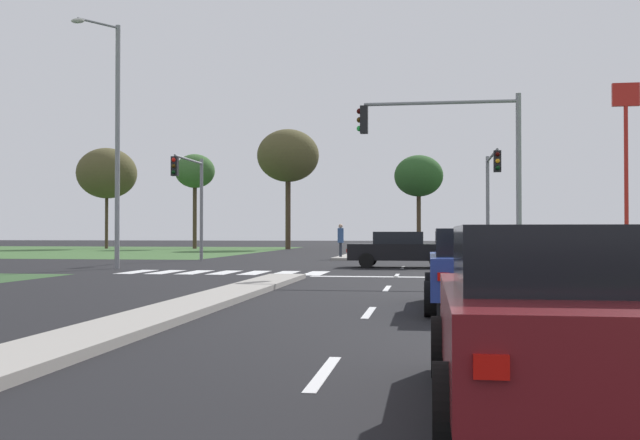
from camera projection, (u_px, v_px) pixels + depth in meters
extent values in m
plane|color=black|center=(323.00, 267.00, 32.25)|extent=(200.00, 200.00, 0.00)
cube|color=#385B2D|center=(57.00, 251.00, 60.22)|extent=(35.00, 35.00, 0.01)
cube|color=gray|center=(174.00, 311.00, 13.46)|extent=(1.20, 22.00, 0.14)
cube|color=gray|center=(369.00, 251.00, 56.98)|extent=(1.20, 36.00, 0.14)
cube|color=silver|center=(324.00, 373.00, 7.87)|extent=(0.14, 2.00, 0.01)
cube|color=silver|center=(369.00, 313.00, 13.80)|extent=(0.14, 2.00, 0.01)
cube|color=silver|center=(387.00, 288.00, 19.74)|extent=(0.14, 2.00, 0.01)
cube|color=silver|center=(397.00, 275.00, 25.67)|extent=(0.14, 2.00, 0.01)
cube|color=silver|center=(403.00, 267.00, 31.61)|extent=(0.14, 2.00, 0.01)
cube|color=silver|center=(553.00, 315.00, 13.44)|extent=(0.14, 24.00, 0.01)
cube|color=silver|center=(405.00, 277.00, 24.77)|extent=(6.40, 0.50, 0.01)
cube|color=silver|center=(137.00, 272.00, 28.04)|extent=(0.70, 2.80, 0.01)
cube|color=silver|center=(166.00, 272.00, 27.88)|extent=(0.70, 2.80, 0.01)
cube|color=silver|center=(195.00, 272.00, 27.71)|extent=(0.70, 2.80, 0.01)
cube|color=silver|center=(225.00, 273.00, 27.54)|extent=(0.70, 2.80, 0.01)
cube|color=silver|center=(255.00, 273.00, 27.37)|extent=(0.70, 2.80, 0.01)
cube|color=silver|center=(285.00, 273.00, 27.20)|extent=(0.70, 2.80, 0.01)
cube|color=silver|center=(316.00, 273.00, 27.03)|extent=(0.70, 2.80, 0.01)
cube|color=black|center=(402.00, 252.00, 31.60)|extent=(4.58, 1.75, 0.70)
cube|color=black|center=(399.00, 238.00, 31.63)|extent=(2.11, 1.54, 0.52)
cube|color=red|center=(350.00, 250.00, 32.60)|extent=(0.04, 0.20, 0.14)
cube|color=red|center=(347.00, 250.00, 31.28)|extent=(0.04, 0.20, 0.14)
cylinder|color=black|center=(436.00, 259.00, 32.24)|extent=(0.64, 0.22, 0.64)
cylinder|color=black|center=(437.00, 261.00, 30.52)|extent=(0.64, 0.22, 0.64)
cylinder|color=black|center=(370.00, 259.00, 32.67)|extent=(0.64, 0.22, 0.64)
cylinder|color=black|center=(366.00, 261.00, 30.95)|extent=(0.64, 0.22, 0.64)
cube|color=maroon|center=(554.00, 331.00, 6.15)|extent=(1.80, 4.27, 0.72)
cube|color=black|center=(556.00, 257.00, 6.02)|extent=(1.59, 1.97, 0.52)
cube|color=red|center=(491.00, 367.00, 4.12)|extent=(0.20, 0.04, 0.14)
cylinder|color=black|center=(442.00, 347.00, 7.63)|extent=(0.22, 0.64, 0.64)
cylinder|color=black|center=(624.00, 351.00, 7.37)|extent=(0.22, 0.64, 0.64)
cylinder|color=black|center=(449.00, 410.00, 4.93)|extent=(0.22, 0.64, 0.64)
cube|color=navy|center=(477.00, 274.00, 14.47)|extent=(1.82, 4.48, 0.74)
cube|color=black|center=(477.00, 242.00, 14.33)|extent=(1.60, 2.06, 0.52)
cube|color=red|center=(443.00, 277.00, 12.33)|extent=(0.20, 0.04, 0.14)
cube|color=red|center=(529.00, 277.00, 12.13)|extent=(0.20, 0.04, 0.14)
cylinder|color=black|center=(430.00, 287.00, 16.01)|extent=(0.22, 0.64, 0.64)
cylinder|color=black|center=(516.00, 288.00, 15.75)|extent=(0.22, 0.64, 0.64)
cylinder|color=black|center=(430.00, 299.00, 13.18)|extent=(0.22, 0.64, 0.64)
cylinder|color=black|center=(535.00, 300.00, 12.91)|extent=(0.22, 0.64, 0.64)
cylinder|color=black|center=(631.00, 260.00, 31.53)|extent=(0.64, 0.22, 0.64)
cylinder|color=gray|center=(201.00, 210.00, 39.94)|extent=(0.18, 0.18, 5.50)
cylinder|color=gray|center=(189.00, 160.00, 37.87)|extent=(0.12, 4.26, 0.12)
cube|color=black|center=(175.00, 166.00, 35.75)|extent=(0.32, 0.26, 0.95)
sphere|color=red|center=(174.00, 160.00, 35.60)|extent=(0.20, 0.20, 0.20)
sphere|color=#3A2405|center=(174.00, 166.00, 35.60)|extent=(0.20, 0.20, 0.20)
sphere|color=black|center=(174.00, 172.00, 35.59)|extent=(0.20, 0.20, 0.20)
cylinder|color=gray|center=(519.00, 185.00, 24.66)|extent=(0.18, 0.18, 6.18)
cylinder|color=gray|center=(440.00, 103.00, 25.09)|extent=(5.20, 0.12, 0.12)
cube|color=black|center=(364.00, 120.00, 25.46)|extent=(0.26, 0.32, 0.95)
sphere|color=#360503|center=(359.00, 111.00, 25.49)|extent=(0.20, 0.20, 0.20)
sphere|color=#3A2405|center=(359.00, 120.00, 25.48)|extent=(0.20, 0.20, 0.20)
sphere|color=green|center=(359.00, 129.00, 25.48)|extent=(0.20, 0.20, 0.20)
cylinder|color=gray|center=(488.00, 209.00, 37.71)|extent=(0.18, 0.18, 5.41)
cylinder|color=gray|center=(492.00, 156.00, 35.06)|extent=(0.12, 5.45, 0.12)
cube|color=black|center=(497.00, 161.00, 32.35)|extent=(0.32, 0.26, 0.95)
sphere|color=#360503|center=(498.00, 154.00, 32.20)|extent=(0.20, 0.20, 0.20)
sphere|color=orange|center=(498.00, 161.00, 32.20)|extent=(0.20, 0.20, 0.20)
sphere|color=black|center=(498.00, 168.00, 32.19)|extent=(0.20, 0.20, 0.20)
cylinder|color=gray|center=(118.00, 147.00, 30.72)|extent=(0.20, 0.20, 10.17)
cylinder|color=gray|center=(98.00, 23.00, 30.12)|extent=(1.11, 1.59, 0.10)
ellipsoid|color=#B2B2A8|center=(78.00, 21.00, 29.43)|extent=(0.56, 0.28, 0.20)
cylinder|color=#232833|center=(341.00, 250.00, 41.30)|extent=(0.16, 0.16, 0.79)
cylinder|color=#335184|center=(341.00, 235.00, 41.31)|extent=(0.34, 0.34, 0.82)
sphere|color=tan|center=(341.00, 226.00, 41.32)|extent=(0.23, 0.23, 0.23)
cylinder|color=red|center=(626.00, 180.00, 50.63)|extent=(0.28, 0.28, 10.21)
cube|color=red|center=(626.00, 95.00, 50.73)|extent=(1.80, 0.30, 1.60)
torus|color=yellow|center=(619.00, 95.00, 50.96)|extent=(0.96, 0.16, 0.96)
torus|color=yellow|center=(631.00, 95.00, 50.84)|extent=(0.96, 0.16, 0.96)
cylinder|color=#423323|center=(107.00, 219.00, 68.47)|extent=(0.29, 0.29, 5.50)
ellipsoid|color=#4C4728|center=(107.00, 173.00, 68.54)|extent=(5.53, 5.53, 4.70)
cylinder|color=#423323|center=(195.00, 215.00, 68.14)|extent=(0.37, 0.37, 6.18)
ellipsoid|color=#38602D|center=(195.00, 171.00, 68.21)|extent=(3.68, 3.68, 3.13)
cylinder|color=#423323|center=(288.00, 211.00, 65.98)|extent=(0.47, 0.47, 6.87)
ellipsoid|color=#4C4728|center=(288.00, 156.00, 66.07)|extent=(5.56, 5.56, 4.73)
cylinder|color=#423323|center=(419.00, 220.00, 62.34)|extent=(0.36, 0.36, 5.17)
ellipsoid|color=#285123|center=(419.00, 176.00, 62.40)|extent=(4.13, 4.13, 3.51)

